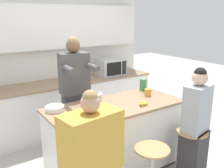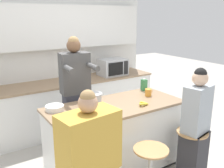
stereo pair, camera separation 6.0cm
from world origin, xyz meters
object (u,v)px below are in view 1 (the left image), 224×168
at_px(juice_carton, 143,85).
at_px(bar_stool_rightmost, 190,152).
at_px(person_cooking, 75,100).
at_px(microwave, 111,67).
at_px(fruit_bowl, 55,108).
at_px(cooking_pot, 93,100).
at_px(kitchen_island, 115,138).
at_px(coffee_cup_far, 82,118).
at_px(person_seated_near, 195,129).
at_px(banana_bunch, 143,104).
at_px(coffee_cup_near, 148,92).

bearing_deg(juice_carton, bar_stool_rightmost, -90.30).
distance_m(person_cooking, microwave, 1.50).
bearing_deg(fruit_bowl, cooking_pot, -15.90).
bearing_deg(microwave, kitchen_island, -121.84).
height_order(coffee_cup_far, microwave, microwave).
relative_size(person_seated_near, juice_carton, 7.95).
height_order(bar_stool_rightmost, fruit_bowl, fruit_bowl).
bearing_deg(banana_bunch, kitchen_island, 141.44).
relative_size(kitchen_island, fruit_bowl, 7.98).
bearing_deg(kitchen_island, fruit_bowl, 162.28).
relative_size(cooking_pot, coffee_cup_near, 2.62).
distance_m(kitchen_island, microwave, 1.87).
bearing_deg(person_cooking, cooking_pot, -85.16).
distance_m(bar_stool_rightmost, coffee_cup_near, 0.94).
bearing_deg(banana_bunch, person_cooking, 122.32).
xyz_separation_m(fruit_bowl, coffee_cup_near, (1.29, -0.18, 0.02)).
height_order(fruit_bowl, juice_carton, juice_carton).
xyz_separation_m(person_seated_near, cooking_pot, (-0.99, 0.77, 0.36)).
relative_size(kitchen_island, microwave, 3.37).
height_order(cooking_pot, juice_carton, juice_carton).
distance_m(coffee_cup_near, coffee_cup_far, 1.20).
distance_m(person_cooking, coffee_cup_far, 0.91).
relative_size(person_cooking, fruit_bowl, 8.03).
relative_size(coffee_cup_near, juice_carton, 0.67).
relative_size(kitchen_island, banana_bunch, 10.92).
bearing_deg(coffee_cup_far, person_cooking, 68.28).
relative_size(coffee_cup_far, juice_carton, 0.59).
xyz_separation_m(cooking_pot, fruit_bowl, (-0.44, 0.13, -0.05)).
distance_m(fruit_bowl, coffee_cup_far, 0.47).
distance_m(banana_bunch, juice_carton, 0.67).
height_order(person_cooking, coffee_cup_far, person_cooking).
bearing_deg(cooking_pot, coffee_cup_near, -3.72).
distance_m(kitchen_island, coffee_cup_near, 0.77).
distance_m(kitchen_island, person_seated_near, 1.00).
height_order(cooking_pot, banana_bunch, cooking_pot).
xyz_separation_m(fruit_bowl, microwave, (1.65, 1.28, 0.09)).
xyz_separation_m(coffee_cup_far, juice_carton, (1.29, 0.51, 0.05)).
bearing_deg(person_seated_near, cooking_pot, 131.14).
height_order(bar_stool_rightmost, juice_carton, juice_carton).
relative_size(kitchen_island, bar_stool_rightmost, 2.68).
bearing_deg(microwave, cooking_pot, -130.55).
distance_m(coffee_cup_far, banana_bunch, 0.86).
relative_size(coffee_cup_far, banana_bunch, 0.67).
xyz_separation_m(kitchen_island, microwave, (0.94, 1.51, 0.58)).
xyz_separation_m(kitchen_island, fruit_bowl, (-0.71, 0.23, 0.49)).
relative_size(cooking_pot, microwave, 0.62).
xyz_separation_m(kitchen_island, banana_bunch, (0.27, -0.21, 0.49)).
height_order(coffee_cup_near, microwave, microwave).
bearing_deg(person_seated_near, fruit_bowl, 136.90).
bearing_deg(coffee_cup_near, coffee_cup_far, -166.91).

